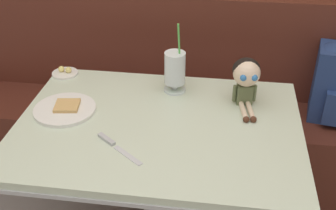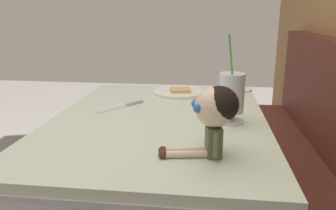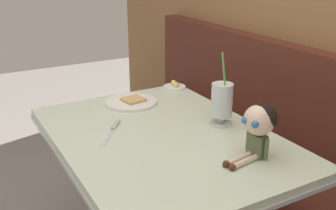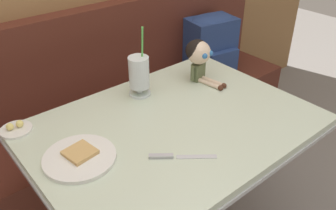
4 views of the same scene
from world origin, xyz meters
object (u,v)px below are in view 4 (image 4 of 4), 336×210
Objects in this scene: backpack at (211,45)px; milkshake_glass at (139,74)px; seated_doll at (199,55)px; butter_saucer at (16,129)px; butter_knife at (171,156)px; toast_plate at (80,157)px.

milkshake_glass is at bearing -157.31° from backpack.
seated_doll is 0.56× the size of backpack.
butter_saucer reaches higher than butter_knife.
butter_knife is 1.24m from backpack.
seated_doll is at bearing -11.93° from milkshake_glass.
toast_plate is at bearing -155.30° from backpack.
butter_knife is (0.24, -0.19, -0.00)m from toast_plate.
seated_doll is at bearing 12.85° from toast_plate.
milkshake_glass reaches higher than butter_knife.
butter_saucer is 0.61× the size of butter_knife.
backpack is (1.33, 0.26, -0.09)m from butter_saucer.
toast_plate is at bearing -151.61° from milkshake_glass.
toast_plate is 1.11× the size of seated_doll.
milkshake_glass is at bearing 168.07° from seated_doll.
butter_knife is at bearing -54.70° from butter_saucer.
milkshake_glass is 1.61× the size of butter_knife.
butter_knife is 0.48× the size of backpack.
seated_doll reaches higher than backpack.
backpack is at bearing 38.15° from seated_doll.
toast_plate is 0.79× the size of milkshake_glass.
butter_knife is 0.87× the size of seated_doll.
milkshake_glass is 0.30m from seated_doll.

